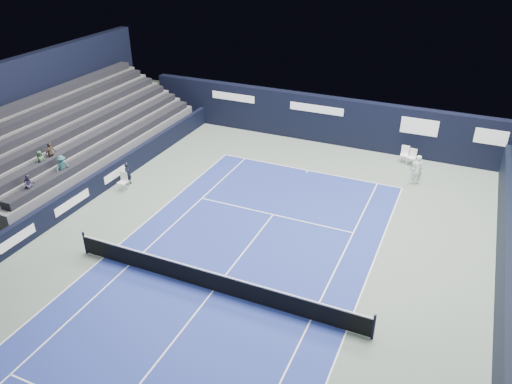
# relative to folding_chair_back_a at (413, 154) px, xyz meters

# --- Properties ---
(ground) EXTENTS (48.00, 48.00, 0.00)m
(ground) POSITION_rel_folding_chair_back_a_xyz_m (-5.46, -13.29, -0.66)
(ground) COLOR #58695D
(ground) RESTS_ON ground
(court_surface) EXTENTS (10.97, 23.77, 0.01)m
(court_surface) POSITION_rel_folding_chair_back_a_xyz_m (-5.46, -15.29, -0.65)
(court_surface) COLOR navy
(court_surface) RESTS_ON ground
(enclosure_wall_right) EXTENTS (0.30, 22.00, 1.80)m
(enclosure_wall_right) POSITION_rel_folding_chair_back_a_xyz_m (5.04, -9.29, 0.24)
(enclosure_wall_right) COLOR black
(enclosure_wall_right) RESTS_ON ground
(folding_chair_back_a) EXTENTS (0.50, 0.53, 0.98)m
(folding_chair_back_a) POSITION_rel_folding_chair_back_a_xyz_m (0.00, 0.00, 0.00)
(folding_chair_back_a) COLOR silver
(folding_chair_back_a) RESTS_ON ground
(folding_chair_back_b) EXTENTS (0.48, 0.46, 1.05)m
(folding_chair_back_b) POSITION_rel_folding_chair_back_a_xyz_m (-0.48, 0.09, -0.06)
(folding_chair_back_b) COLOR white
(folding_chair_back_b) RESTS_ON ground
(line_judge_chair) EXTENTS (0.46, 0.44, 1.02)m
(line_judge_chair) POSITION_rel_folding_chair_back_a_xyz_m (-13.99, -9.73, -0.07)
(line_judge_chair) COLOR white
(line_judge_chair) RESTS_ON ground
(line_judge) EXTENTS (0.36, 0.50, 1.29)m
(line_judge) POSITION_rel_folding_chair_back_a_xyz_m (-14.10, -9.13, -0.01)
(line_judge) COLOR black
(line_judge) RESTS_ON ground
(court_markings) EXTENTS (11.03, 23.83, 0.00)m
(court_markings) POSITION_rel_folding_chair_back_a_xyz_m (-5.46, -15.29, -0.65)
(court_markings) COLOR white
(court_markings) RESTS_ON court_surface
(tennis_net) EXTENTS (12.90, 0.10, 1.10)m
(tennis_net) POSITION_rel_folding_chair_back_a_xyz_m (-5.46, -15.29, -0.15)
(tennis_net) COLOR black
(tennis_net) RESTS_ON ground
(back_sponsor_wall) EXTENTS (26.00, 0.63, 3.10)m
(back_sponsor_wall) POSITION_rel_folding_chair_back_a_xyz_m (-5.46, 1.21, 0.90)
(back_sponsor_wall) COLOR black
(back_sponsor_wall) RESTS_ON ground
(side_barrier_left) EXTENTS (0.33, 22.00, 1.20)m
(side_barrier_left) POSITION_rel_folding_chair_back_a_xyz_m (-14.96, -9.32, -0.06)
(side_barrier_left) COLOR black
(side_barrier_left) RESTS_ON ground
(spectator_stand) EXTENTS (6.00, 18.00, 6.40)m
(spectator_stand) POSITION_rel_folding_chair_back_a_xyz_m (-18.74, -8.31, 1.30)
(spectator_stand) COLOR #4F4F52
(spectator_stand) RESTS_ON ground
(tennis_player) EXTENTS (0.74, 0.92, 1.72)m
(tennis_player) POSITION_rel_folding_chair_back_a_xyz_m (0.55, -2.49, 0.21)
(tennis_player) COLOR white
(tennis_player) RESTS_ON ground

